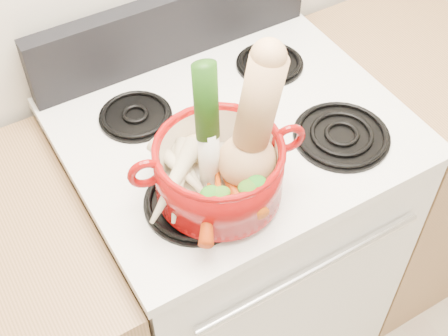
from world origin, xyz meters
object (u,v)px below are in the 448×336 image
stove_body (233,243)px  dutch_oven (219,170)px  leek (208,127)px  squash (253,123)px

stove_body → dutch_oven: bearing=-130.0°
stove_body → leek: leek is taller
dutch_oven → squash: squash is taller
dutch_oven → leek: bearing=142.0°
leek → stove_body: bearing=55.0°
dutch_oven → leek: leek is taller
dutch_oven → squash: (0.07, -0.02, 0.12)m
leek → dutch_oven: bearing=-39.6°
dutch_oven → leek: 0.12m
dutch_oven → leek: (-0.01, 0.02, 0.12)m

